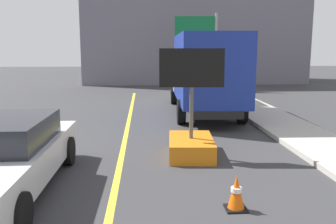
# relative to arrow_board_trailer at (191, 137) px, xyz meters

# --- Properties ---
(arrow_board_trailer) EXTENTS (1.60, 1.88, 2.70)m
(arrow_board_trailer) POSITION_rel_arrow_board_trailer_xyz_m (0.00, 0.00, 0.00)
(arrow_board_trailer) COLOR orange
(arrow_board_trailer) RESTS_ON ground
(box_truck) EXTENTS (2.66, 7.81, 3.25)m
(box_truck) POSITION_rel_arrow_board_trailer_xyz_m (1.33, 6.05, 1.29)
(box_truck) COLOR black
(box_truck) RESTS_ON ground
(highway_guide_sign) EXTENTS (2.78, 0.37, 5.00)m
(highway_guide_sign) POSITION_rel_arrow_board_trailer_xyz_m (2.79, 15.11, 2.94)
(highway_guide_sign) COLOR gray
(highway_guide_sign) RESTS_ON ground
(far_building_block) EXTENTS (17.40, 7.23, 10.61)m
(far_building_block) POSITION_rel_arrow_board_trailer_xyz_m (2.92, 22.08, 4.83)
(far_building_block) COLOR slate
(far_building_block) RESTS_ON ground
(traffic_cone_mid_lane) EXTENTS (0.36, 0.36, 0.61)m
(traffic_cone_mid_lane) POSITION_rel_arrow_board_trailer_xyz_m (0.35, -3.23, -0.18)
(traffic_cone_mid_lane) COLOR black
(traffic_cone_mid_lane) RESTS_ON ground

